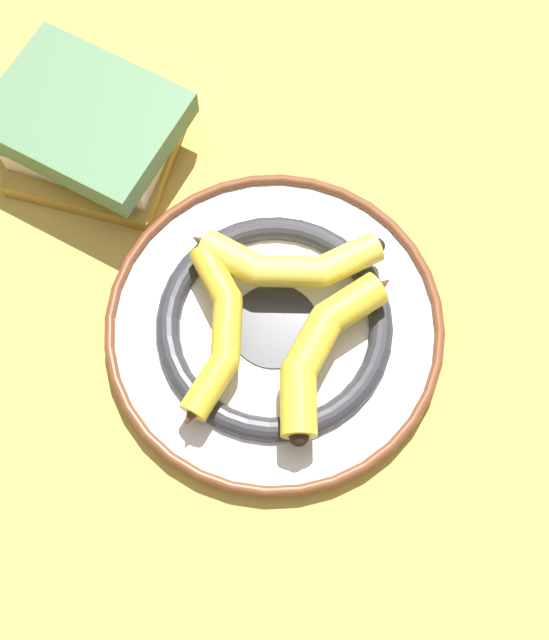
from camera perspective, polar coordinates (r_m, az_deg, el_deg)
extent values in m
plane|color=gold|center=(0.98, -0.22, 0.69)|extent=(2.80, 2.80, 0.00)
cylinder|color=white|center=(0.96, 0.00, -0.56)|extent=(0.35, 0.35, 0.02)
torus|color=#2D2D33|center=(0.95, 0.00, -0.32)|extent=(0.25, 0.25, 0.03)
cylinder|color=#2D2D33|center=(0.95, 0.00, -0.39)|extent=(0.10, 0.10, 0.00)
torus|color=brown|center=(0.95, 0.00, -0.35)|extent=(0.36, 0.36, 0.01)
cylinder|color=gold|center=(0.90, -4.23, -4.28)|extent=(0.07, 0.06, 0.03)
cylinder|color=gold|center=(0.92, -3.08, -0.67)|extent=(0.07, 0.04, 0.03)
cylinder|color=gold|center=(0.94, -3.82, 2.85)|extent=(0.07, 0.05, 0.03)
sphere|color=gold|center=(0.91, -3.18, -2.59)|extent=(0.03, 0.03, 0.03)
sphere|color=gold|center=(0.93, -2.98, 1.21)|extent=(0.03, 0.03, 0.03)
cone|color=#472D19|center=(0.90, -5.31, -6.00)|extent=(0.04, 0.04, 0.02)
sphere|color=black|center=(0.95, -4.65, 4.45)|extent=(0.02, 0.02, 0.02)
cylinder|color=yellow|center=(0.95, -2.79, 4.05)|extent=(0.07, 0.07, 0.03)
cylinder|color=yellow|center=(0.94, 1.00, 3.12)|extent=(0.04, 0.07, 0.03)
cylinder|color=yellow|center=(0.95, 4.81, 3.91)|extent=(0.05, 0.07, 0.03)
sphere|color=yellow|center=(0.94, -1.03, 3.16)|extent=(0.03, 0.03, 0.03)
sphere|color=yellow|center=(0.94, 3.03, 3.08)|extent=(0.03, 0.03, 0.03)
cone|color=#472D19|center=(0.96, -4.52, 4.93)|extent=(0.04, 0.04, 0.03)
sphere|color=black|center=(0.96, 6.56, 4.72)|extent=(0.02, 0.02, 0.02)
cylinder|color=yellow|center=(0.93, 5.02, 1.06)|extent=(0.06, 0.07, 0.04)
cylinder|color=yellow|center=(0.91, 2.46, -1.68)|extent=(0.07, 0.07, 0.04)
cylinder|color=yellow|center=(0.89, 1.55, -5.42)|extent=(0.07, 0.05, 0.04)
sphere|color=yellow|center=(0.92, 3.38, 0.02)|extent=(0.04, 0.04, 0.04)
sphere|color=yellow|center=(0.90, 1.51, -3.42)|extent=(0.04, 0.04, 0.04)
cone|color=#472D19|center=(0.94, 6.63, 2.09)|extent=(0.04, 0.04, 0.03)
sphere|color=black|center=(0.88, 1.58, -7.45)|extent=(0.02, 0.02, 0.02)
cube|color=#B28933|center=(1.07, -11.22, 10.57)|extent=(0.22, 0.22, 0.02)
cube|color=white|center=(1.07, -11.44, 10.62)|extent=(0.20, 0.21, 0.02)
cube|color=silver|center=(1.05, -11.59, 11.21)|extent=(0.18, 0.20, 0.03)
cube|color=white|center=(1.05, -11.81, 11.26)|extent=(0.17, 0.19, 0.02)
cube|color=#4C754C|center=(1.03, -12.05, 12.57)|extent=(0.24, 0.25, 0.03)
cube|color=white|center=(1.03, -12.29, 12.67)|extent=(0.23, 0.24, 0.03)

